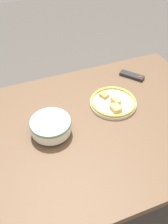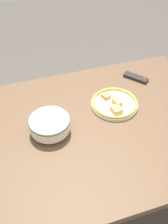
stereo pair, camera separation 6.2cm
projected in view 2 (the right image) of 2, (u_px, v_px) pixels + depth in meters
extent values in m
plane|color=#4C4742|center=(98.00, 197.00, 1.93)|extent=(8.00, 8.00, 0.00)
cube|color=brown|center=(103.00, 126.00, 1.41)|extent=(1.32, 1.01, 0.04)
cylinder|color=brown|center=(0.00, 140.00, 1.84)|extent=(0.06, 0.06, 0.74)
cylinder|color=brown|center=(150.00, 106.00, 2.11)|extent=(0.06, 0.06, 0.74)
cylinder|color=silver|center=(50.00, 130.00, 1.35)|extent=(0.09, 0.09, 0.02)
cylinder|color=silver|center=(50.00, 124.00, 1.32)|extent=(0.20, 0.20, 0.07)
cylinder|color=#9E4C1E|center=(50.00, 125.00, 1.32)|extent=(0.18, 0.18, 0.06)
torus|color=#42664C|center=(49.00, 121.00, 1.30)|extent=(0.21, 0.21, 0.01)
cylinder|color=beige|center=(114.00, 104.00, 1.49)|extent=(0.27, 0.27, 0.02)
torus|color=gold|center=(115.00, 102.00, 1.48)|extent=(0.26, 0.26, 0.01)
cube|color=tan|center=(106.00, 96.00, 1.51)|extent=(0.06, 0.06, 0.02)
cube|color=tan|center=(116.00, 110.00, 1.43)|extent=(0.06, 0.07, 0.03)
cube|color=tan|center=(117.00, 102.00, 1.47)|extent=(0.04, 0.06, 0.03)
cube|color=black|center=(136.00, 77.00, 1.68)|extent=(0.14, 0.15, 0.02)
cylinder|color=red|center=(144.00, 79.00, 1.65)|extent=(0.02, 0.02, 0.00)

